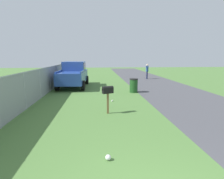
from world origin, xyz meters
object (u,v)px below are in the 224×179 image
Objects in this scene: trash_bin at (134,85)px; pedestrian at (147,70)px; mailbox at (108,92)px; pickup_truck at (74,74)px.

pedestrian reaches higher than trash_bin.
pedestrian is at bearing -44.15° from mailbox.
trash_bin is at bearing -77.51° from pedestrian.
pickup_truck reaches higher than trash_bin.
pickup_truck is (7.44, 2.42, 0.12)m from mailbox.
mailbox is 0.73× the size of pedestrian.
trash_bin is at bearing -120.09° from pickup_truck.
pickup_truck is at bearing -2.87° from mailbox.
pickup_truck is at bearing 57.92° from trash_bin.
trash_bin is 8.11m from pedestrian.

